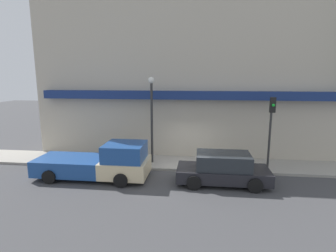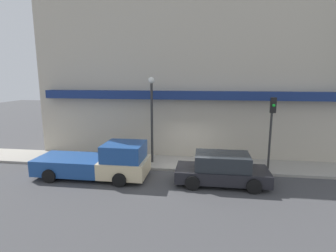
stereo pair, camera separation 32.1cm
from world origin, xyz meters
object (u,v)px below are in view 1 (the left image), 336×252
parked_car (223,169)px  street_lamp (152,109)px  traffic_light (271,120)px  fire_hydrant (106,159)px  pickup_truck (100,163)px

parked_car → street_lamp: street_lamp is taller
street_lamp → traffic_light: size_ratio=1.27×
fire_hydrant → traffic_light: 9.41m
pickup_truck → street_lamp: 4.11m
fire_hydrant → traffic_light: size_ratio=0.16×
parked_car → traffic_light: size_ratio=1.12×
street_lamp → traffic_light: bearing=-2.8°
parked_car → street_lamp: 5.21m
pickup_truck → parked_car: (6.13, -0.00, -0.07)m
parked_car → fire_hydrant: 6.71m
pickup_truck → fire_hydrant: 1.83m
pickup_truck → parked_car: 6.13m
street_lamp → pickup_truck: bearing=-133.6°
parked_car → traffic_light: 3.94m
pickup_truck → traffic_light: (8.76, 2.05, 2.02)m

